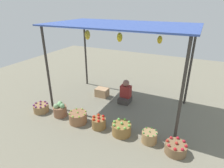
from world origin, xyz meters
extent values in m
plane|color=slate|center=(0.00, 0.00, 0.00)|extent=(14.00, 14.00, 0.00)
cylinder|color=#38332D|center=(-1.89, -1.02, 1.24)|extent=(0.07, 0.07, 2.49)
cylinder|color=#38332D|center=(1.89, -1.02, 1.24)|extent=(0.07, 0.07, 2.49)
cylinder|color=#38332D|center=(-1.89, 1.02, 1.24)|extent=(0.07, 0.07, 2.49)
cylinder|color=#38332D|center=(1.89, 1.02, 1.24)|extent=(0.07, 0.07, 2.49)
cube|color=#3852A3|center=(0.00, 0.00, 2.51)|extent=(4.08, 2.34, 0.04)
ellipsoid|color=gold|center=(-1.04, -0.08, 2.17)|extent=(0.16, 0.16, 0.29)
ellipsoid|color=yellow|center=(0.00, -0.06, 2.17)|extent=(0.15, 0.15, 0.26)
ellipsoid|color=yellow|center=(1.09, 0.05, 2.17)|extent=(0.13, 0.13, 0.21)
cube|color=#433D39|center=(0.10, 0.24, 0.09)|extent=(0.36, 0.44, 0.18)
cube|color=maroon|center=(0.10, 0.29, 0.38)|extent=(0.34, 0.22, 0.40)
sphere|color=#926153|center=(0.10, 0.29, 0.67)|extent=(0.21, 0.21, 0.21)
cylinder|color=#957147|center=(-1.97, -1.42, 0.12)|extent=(0.45, 0.45, 0.23)
sphere|color=#7B3977|center=(-1.97, -1.42, 0.26)|extent=(0.06, 0.06, 0.06)
sphere|color=#873B69|center=(-1.79, -1.42, 0.25)|extent=(0.06, 0.06, 0.06)
sphere|color=#77356A|center=(-1.84, -1.28, 0.25)|extent=(0.06, 0.06, 0.06)
sphere|color=#78366E|center=(-1.97, -1.23, 0.25)|extent=(0.06, 0.06, 0.06)
sphere|color=#81316F|center=(-2.11, -1.28, 0.25)|extent=(0.06, 0.06, 0.06)
sphere|color=#763B73|center=(-2.16, -1.42, 0.25)|extent=(0.06, 0.06, 0.06)
sphere|color=#793577|center=(-2.11, -1.55, 0.25)|extent=(0.06, 0.06, 0.06)
sphere|color=#803975|center=(-1.97, -1.60, 0.25)|extent=(0.06, 0.06, 0.06)
sphere|color=#823A6D|center=(-1.84, -1.55, 0.25)|extent=(0.06, 0.06, 0.06)
cylinder|color=#8B5C41|center=(-1.30, -1.34, 0.15)|extent=(0.38, 0.38, 0.30)
sphere|color=#71B16C|center=(-1.30, -1.34, 0.36)|extent=(0.15, 0.15, 0.15)
sphere|color=#70A069|center=(-1.20, -1.34, 0.34)|extent=(0.15, 0.15, 0.15)
sphere|color=#84AE6D|center=(-1.36, -1.25, 0.34)|extent=(0.15, 0.15, 0.15)
sphere|color=#83A46F|center=(-1.36, -1.43, 0.34)|extent=(0.15, 0.15, 0.15)
cylinder|color=#8C5F3F|center=(-0.64, -1.39, 0.15)|extent=(0.49, 0.49, 0.30)
sphere|color=#83BD3E|center=(-0.64, -1.39, 0.31)|extent=(0.04, 0.04, 0.04)
sphere|color=#94BE3A|center=(-0.42, -1.39, 0.31)|extent=(0.04, 0.04, 0.04)
sphere|color=#8EBE3D|center=(-0.48, -1.24, 0.31)|extent=(0.04, 0.04, 0.04)
sphere|color=#95C53C|center=(-0.64, -1.17, 0.31)|extent=(0.04, 0.04, 0.04)
sphere|color=#85C73F|center=(-0.79, -1.24, 0.31)|extent=(0.04, 0.04, 0.04)
sphere|color=#94CB35|center=(-0.85, -1.39, 0.31)|extent=(0.04, 0.04, 0.04)
sphere|color=#85C23F|center=(-0.79, -1.54, 0.31)|extent=(0.04, 0.04, 0.04)
sphere|color=#82CC32|center=(-0.64, -1.61, 0.31)|extent=(0.04, 0.04, 0.04)
sphere|color=#8AC430|center=(-0.48, -1.54, 0.31)|extent=(0.04, 0.04, 0.04)
cylinder|color=olive|center=(0.00, -1.35, 0.14)|extent=(0.37, 0.37, 0.28)
sphere|color=red|center=(0.00, -1.35, 0.31)|extent=(0.07, 0.07, 0.07)
sphere|color=red|center=(0.14, -1.35, 0.30)|extent=(0.07, 0.07, 0.07)
sphere|color=red|center=(0.07, -1.23, 0.30)|extent=(0.07, 0.07, 0.07)
sphere|color=red|center=(-0.08, -1.23, 0.30)|extent=(0.07, 0.07, 0.07)
sphere|color=red|center=(-0.15, -1.35, 0.30)|extent=(0.07, 0.07, 0.07)
sphere|color=red|center=(-0.08, -1.48, 0.30)|extent=(0.07, 0.07, 0.07)
sphere|color=red|center=(0.07, -1.48, 0.30)|extent=(0.07, 0.07, 0.07)
cylinder|color=olive|center=(0.64, -1.34, 0.15)|extent=(0.48, 0.48, 0.29)
sphere|color=#61B44D|center=(0.64, -1.34, 0.32)|extent=(0.07, 0.07, 0.07)
sphere|color=#65B342|center=(0.84, -1.34, 0.31)|extent=(0.07, 0.07, 0.07)
sphere|color=#68AC4B|center=(0.78, -1.20, 0.31)|extent=(0.07, 0.07, 0.07)
sphere|color=#66BB3E|center=(0.64, -1.14, 0.31)|extent=(0.07, 0.07, 0.07)
sphere|color=#66BC4A|center=(0.50, -1.20, 0.31)|extent=(0.07, 0.07, 0.07)
sphere|color=#71BA45|center=(0.45, -1.34, 0.31)|extent=(0.07, 0.07, 0.07)
sphere|color=#6EAE4A|center=(0.50, -1.48, 0.31)|extent=(0.07, 0.07, 0.07)
sphere|color=#6DB73E|center=(0.64, -1.54, 0.31)|extent=(0.07, 0.07, 0.07)
sphere|color=#71B345|center=(0.78, -1.48, 0.31)|extent=(0.07, 0.07, 0.07)
cylinder|color=#9D794D|center=(1.35, -1.32, 0.14)|extent=(0.36, 0.36, 0.28)
sphere|color=#3F8933|center=(1.35, -1.32, 0.29)|extent=(0.04, 0.04, 0.04)
sphere|color=#368D36|center=(1.51, -1.32, 0.29)|extent=(0.04, 0.04, 0.04)
sphere|color=#348936|center=(1.46, -1.21, 0.29)|extent=(0.04, 0.04, 0.04)
sphere|color=#32822D|center=(1.35, -1.16, 0.29)|extent=(0.04, 0.04, 0.04)
sphere|color=#37842A|center=(1.24, -1.21, 0.29)|extent=(0.04, 0.04, 0.04)
sphere|color=#318C32|center=(1.19, -1.32, 0.29)|extent=(0.04, 0.04, 0.04)
sphere|color=#2D862E|center=(1.24, -1.44, 0.29)|extent=(0.04, 0.04, 0.04)
sphere|color=#3F8528|center=(1.35, -1.48, 0.29)|extent=(0.04, 0.04, 0.04)
sphere|color=#3E8D31|center=(1.46, -1.44, 0.29)|extent=(0.04, 0.04, 0.04)
cylinder|color=brown|center=(1.97, -1.41, 0.12)|extent=(0.47, 0.47, 0.23)
sphere|color=#AA261F|center=(1.97, -1.41, 0.26)|extent=(0.07, 0.07, 0.07)
sphere|color=#AB1921|center=(2.17, -1.41, 0.25)|extent=(0.07, 0.07, 0.07)
sphere|color=#A91F2C|center=(2.11, -1.27, 0.25)|extent=(0.07, 0.07, 0.07)
sphere|color=#B41A28|center=(1.97, -1.22, 0.25)|extent=(0.07, 0.07, 0.07)
sphere|color=#B52229|center=(1.83, -1.27, 0.25)|extent=(0.07, 0.07, 0.07)
sphere|color=#A9271E|center=(1.77, -1.41, 0.25)|extent=(0.07, 0.07, 0.07)
sphere|color=#B52729|center=(1.83, -1.55, 0.25)|extent=(0.07, 0.07, 0.07)
sphere|color=red|center=(1.97, -1.61, 0.25)|extent=(0.07, 0.07, 0.07)
sphere|color=#B51928|center=(2.11, -1.55, 0.25)|extent=(0.07, 0.07, 0.07)
cube|color=#9F8047|center=(-0.85, 0.35, 0.10)|extent=(0.41, 0.26, 0.21)
cube|color=tan|center=(-0.80, 0.30, 0.15)|extent=(0.43, 0.33, 0.30)
camera|label=1|loc=(2.11, -4.92, 3.04)|focal=30.08mm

